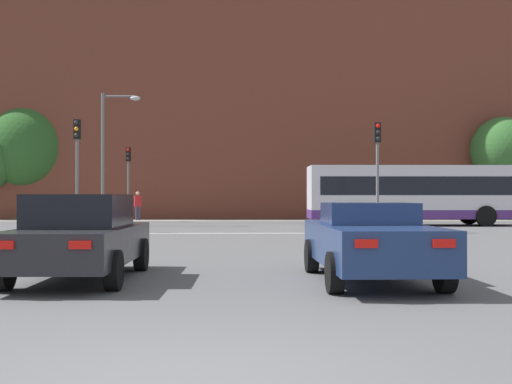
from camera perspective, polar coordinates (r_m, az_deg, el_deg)
name	(u,v)px	position (r m, az deg, el deg)	size (l,w,h in m)	color
stop_line_strip	(235,233)	(25.32, -1.88, -3.68)	(9.47, 0.30, 0.01)	silver
far_pavement	(239,220)	(38.35, -1.53, -2.54)	(70.53, 2.50, 0.01)	#A09B91
brick_civic_building	(263,87)	(47.69, 0.67, 9.32)	(38.16, 12.98, 21.00)	brown
car_saloon_left	(80,237)	(11.75, -15.35, -3.85)	(1.93, 4.35, 1.51)	#232328
car_roadster_right	(370,241)	(11.30, 10.10, -4.32)	(2.00, 4.47, 1.36)	navy
bus_crossing_lead	(413,194)	(32.94, 13.77, -0.14)	(10.40, 2.65, 2.96)	silver
traffic_light_far_left	(128,172)	(37.95, -11.28, 1.78)	(0.26, 0.31, 4.29)	slate
traffic_light_near_left	(77,157)	(27.06, -15.62, 3.02)	(0.26, 0.31, 4.59)	slate
traffic_light_near_right	(378,159)	(26.34, 10.75, 2.90)	(0.26, 0.31, 4.44)	slate
street_lamp_junction	(110,144)	(32.38, -12.88, 4.17)	(1.92, 0.36, 6.53)	slate
pedestrian_waiting	(138,203)	(39.45, -10.47, -1.00)	(0.45, 0.36, 1.73)	#333851
pedestrian_walking_east	(409,205)	(40.09, 13.47, -1.09)	(0.41, 0.45, 1.63)	brown
tree_by_building	(29,148)	(44.62, -19.53, 3.67)	(5.46, 5.46, 7.46)	#4C3823
tree_distant	(503,150)	(43.29, 21.10, 3.47)	(4.00, 4.00, 6.45)	#4C3823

